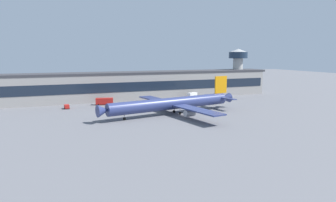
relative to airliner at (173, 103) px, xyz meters
name	(u,v)px	position (x,y,z in m)	size (l,w,h in m)	color
ground_plane	(184,115)	(2.78, -4.34, -4.50)	(600.00, 600.00, 0.00)	slate
terminal_building	(147,85)	(2.78, 47.34, 3.11)	(150.53, 15.35, 15.18)	#9E9993
airliner	(173,103)	(0.00, 0.00, 0.00)	(63.85, 55.49, 14.87)	navy
control_tower	(238,65)	(64.99, 50.38, 13.26)	(11.79, 11.79, 28.19)	#B7B7B2
baggage_tug	(67,106)	(-41.16, 28.82, -3.41)	(2.36, 3.75, 1.85)	red
stair_truck	(192,95)	(25.80, 35.56, -2.52)	(6.46, 4.61, 3.55)	white
fuel_truck	(104,101)	(-23.35, 33.70, -2.61)	(8.79, 4.40, 3.35)	red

